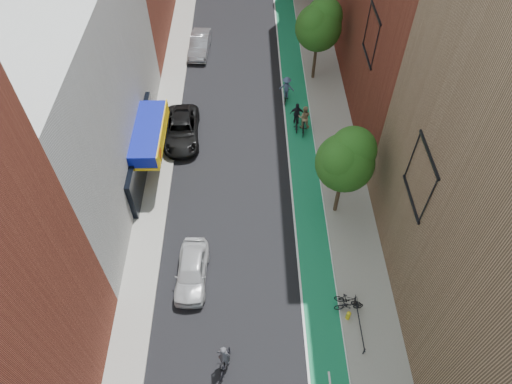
{
  "coord_description": "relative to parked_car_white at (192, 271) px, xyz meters",
  "views": [
    {
      "loc": [
        0.28,
        -7.72,
        22.77
      ],
      "look_at": [
        0.63,
        10.39,
        1.5
      ],
      "focal_mm": 32.0,
      "sensor_mm": 36.0,
      "label": 1
    }
  ],
  "objects": [
    {
      "name": "sidewalk_right",
      "position": [
        9.54,
        20.62,
        -0.64
      ],
      "size": [
        3.0,
        68.0,
        0.15
      ],
      "primitive_type": "cube",
      "color": "gray",
      "rests_on": "ground"
    },
    {
      "name": "parked_bike_mid",
      "position": [
        8.44,
        -1.86,
        -0.11
      ],
      "size": [
        1.55,
        0.87,
        0.9
      ],
      "primitive_type": "imported",
      "rotation": [
        0.0,
        0.0,
        1.25
      ],
      "color": "black",
      "rests_on": "sidewalk_right"
    },
    {
      "name": "ground",
      "position": [
        3.04,
        -5.38,
        -0.71
      ],
      "size": [
        160.0,
        160.0,
        0.0
      ],
      "primitive_type": "plane",
      "color": "black",
      "rests_on": "ground"
    },
    {
      "name": "parked_bike_far",
      "position": [
        8.44,
        -2.14,
        -0.15
      ],
      "size": [
        1.59,
        0.64,
        0.82
      ],
      "primitive_type": "imported",
      "rotation": [
        0.0,
        0.0,
        1.63
      ],
      "color": "black",
      "rests_on": "sidewalk_right"
    },
    {
      "name": "cyclist_lane_mid",
      "position": [
        6.8,
        12.65,
        0.09
      ],
      "size": [
        1.05,
        1.75,
        2.1
      ],
      "rotation": [
        0.0,
        0.0,
        3.08
      ],
      "color": "black",
      "rests_on": "ground"
    },
    {
      "name": "parked_car_silver",
      "position": [
        -0.93,
        22.81,
        0.03
      ],
      "size": [
        1.88,
        4.61,
        1.49
      ],
      "primitive_type": "imported",
      "rotation": [
        0.0,
        0.0,
        -0.07
      ],
      "color": "gray",
      "rests_on": "ground"
    },
    {
      "name": "tree_mid",
      "position": [
        8.68,
        18.64,
        4.18
      ],
      "size": [
        3.55,
        3.53,
        6.74
      ],
      "color": "#332619",
      "rests_on": "ground"
    },
    {
      "name": "sidewalk_left",
      "position": [
        -2.96,
        20.62,
        -0.64
      ],
      "size": [
        2.0,
        68.0,
        0.15
      ],
      "primitive_type": "cube",
      "color": "gray",
      "rests_on": "ground"
    },
    {
      "name": "cyclist_lane_far",
      "position": [
        6.24,
        15.8,
        0.27
      ],
      "size": [
        1.25,
        1.63,
        2.11
      ],
      "rotation": [
        0.0,
        0.0,
        2.92
      ],
      "color": "black",
      "rests_on": "ground"
    },
    {
      "name": "parked_car_white",
      "position": [
        0.0,
        0.0,
        0.0
      ],
      "size": [
        1.83,
        4.23,
        1.42
      ],
      "primitive_type": "imported",
      "rotation": [
        0.0,
        0.0,
        -0.04
      ],
      "color": "silver",
      "rests_on": "ground"
    },
    {
      "name": "tree_near",
      "position": [
        8.68,
        4.64,
        3.94
      ],
      "size": [
        3.4,
        3.36,
        6.42
      ],
      "color": "#332619",
      "rests_on": "ground"
    },
    {
      "name": "bike_lane",
      "position": [
        7.04,
        20.62,
        -0.71
      ],
      "size": [
        2.0,
        68.0,
        0.01
      ],
      "primitive_type": "cube",
      "color": "#167E4F",
      "rests_on": "ground"
    },
    {
      "name": "cyclist_lane_near",
      "position": [
        7.28,
        12.21,
        0.21
      ],
      "size": [
        0.96,
        1.91,
        2.19
      ],
      "rotation": [
        0.0,
        0.0,
        3.04
      ],
      "color": "black",
      "rests_on": "ground"
    },
    {
      "name": "cyclist_lead",
      "position": [
        1.95,
        -5.01,
        -0.0
      ],
      "size": [
        0.99,
        1.82,
        2.1
      ],
      "rotation": [
        0.0,
        0.0,
        2.91
      ],
      "color": "black",
      "rests_on": "ground"
    },
    {
      "name": "parked_car_black",
      "position": [
        -1.56,
        11.63,
        0.02
      ],
      "size": [
        2.7,
        5.39,
        1.46
      ],
      "primitive_type": "imported",
      "rotation": [
        0.0,
        0.0,
        0.05
      ],
      "color": "black",
      "rests_on": "ground"
    },
    {
      "name": "building_left_white",
      "position": [
        -7.96,
        8.62,
        5.29
      ],
      "size": [
        8.0,
        20.0,
        12.0
      ],
      "primitive_type": "cube",
      "color": "silver",
      "rests_on": "ground"
    },
    {
      "name": "fire_hydrant",
      "position": [
        8.34,
        -2.68,
        -0.2
      ],
      "size": [
        0.24,
        0.24,
        0.67
      ],
      "color": "yellow",
      "rests_on": "sidewalk_right"
    }
  ]
}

